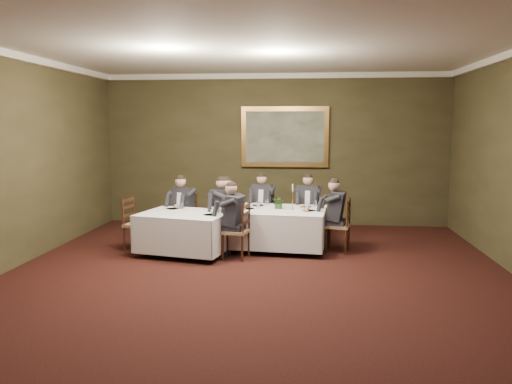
% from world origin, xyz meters
% --- Properties ---
extents(ground, '(10.00, 10.00, 0.00)m').
position_xyz_m(ground, '(0.00, 0.00, 0.00)').
color(ground, black).
rests_on(ground, ground).
extents(ceiling, '(8.00, 10.00, 0.10)m').
position_xyz_m(ceiling, '(0.00, 0.00, 3.50)').
color(ceiling, silver).
rests_on(ceiling, back_wall).
extents(back_wall, '(8.00, 0.10, 3.50)m').
position_xyz_m(back_wall, '(0.00, 5.00, 1.75)').
color(back_wall, '#322F19').
rests_on(back_wall, ground).
extents(front_wall, '(8.00, 0.10, 3.50)m').
position_xyz_m(front_wall, '(0.00, -5.00, 1.75)').
color(front_wall, '#322F19').
rests_on(front_wall, ground).
extents(crown_molding, '(8.00, 10.00, 0.12)m').
position_xyz_m(crown_molding, '(0.00, 0.00, 3.44)').
color(crown_molding, white).
rests_on(crown_molding, back_wall).
extents(table_main, '(1.87, 1.49, 0.67)m').
position_xyz_m(table_main, '(0.24, 2.56, 0.45)').
color(table_main, black).
rests_on(table_main, ground).
extents(table_second, '(1.78, 1.49, 0.67)m').
position_xyz_m(table_second, '(-1.42, 2.01, 0.45)').
color(table_second, black).
rests_on(table_second, ground).
extents(chair_main_backleft, '(0.50, 0.49, 1.00)m').
position_xyz_m(chair_main_backleft, '(-0.14, 3.50, 0.28)').
color(chair_main_backleft, olive).
rests_on(chair_main_backleft, ground).
extents(diner_main_backleft, '(0.47, 0.54, 1.35)m').
position_xyz_m(diner_main_backleft, '(-0.14, 3.49, 0.51)').
color(diner_main_backleft, black).
rests_on(diner_main_backleft, chair_main_backleft).
extents(chair_main_backright, '(0.48, 0.47, 1.00)m').
position_xyz_m(chair_main_backright, '(0.79, 3.41, 0.28)').
color(chair_main_backright, olive).
rests_on(chair_main_backright, ground).
extents(diner_main_backright, '(0.45, 0.52, 1.35)m').
position_xyz_m(diner_main_backright, '(0.79, 3.40, 0.51)').
color(diner_main_backright, black).
rests_on(diner_main_backright, chair_main_backright).
extents(chair_main_endleft, '(0.51, 0.53, 1.00)m').
position_xyz_m(chair_main_endleft, '(-0.86, 2.67, 0.28)').
color(chair_main_endleft, olive).
rests_on(chair_main_endleft, ground).
extents(diner_main_endleft, '(0.56, 0.50, 1.35)m').
position_xyz_m(diner_main_endleft, '(-0.85, 2.66, 0.51)').
color(diner_main_endleft, black).
rests_on(diner_main_endleft, chair_main_endleft).
extents(chair_main_endright, '(0.50, 0.52, 1.00)m').
position_xyz_m(chair_main_endright, '(1.35, 2.46, 0.28)').
color(chair_main_endright, olive).
rests_on(chair_main_endright, ground).
extents(diner_main_endright, '(0.55, 0.49, 1.35)m').
position_xyz_m(diner_main_endright, '(1.33, 2.46, 0.51)').
color(diner_main_endright, black).
rests_on(diner_main_endright, chair_main_endright).
extents(chair_sec_backleft, '(0.56, 0.54, 1.00)m').
position_xyz_m(chair_sec_backleft, '(-1.66, 2.88, 0.28)').
color(chair_sec_backleft, olive).
rests_on(chair_sec_backleft, ground).
extents(diner_sec_backleft, '(0.54, 0.59, 1.35)m').
position_xyz_m(diner_sec_backleft, '(-1.66, 2.87, 0.51)').
color(diner_sec_backleft, black).
rests_on(diner_sec_backleft, chair_sec_backleft).
extents(chair_sec_backright, '(0.46, 0.44, 1.00)m').
position_xyz_m(chair_sec_backright, '(-0.85, 2.70, 0.28)').
color(chair_sec_backright, olive).
rests_on(chair_sec_backright, ground).
extents(diner_sec_backright, '(0.43, 0.50, 1.35)m').
position_xyz_m(diner_sec_backright, '(-0.85, 2.69, 0.51)').
color(diner_sec_backright, black).
rests_on(diner_sec_backright, chair_sec_backright).
extents(chair_sec_endright, '(0.50, 0.51, 1.00)m').
position_xyz_m(chair_sec_endright, '(-0.46, 1.80, 0.28)').
color(chair_sec_endright, olive).
rests_on(chair_sec_endright, ground).
extents(diner_sec_endright, '(0.55, 0.48, 1.35)m').
position_xyz_m(diner_sec_endright, '(-0.47, 1.81, 0.51)').
color(diner_sec_endright, black).
rests_on(diner_sec_endright, chair_sec_endright).
extents(chair_sec_endleft, '(0.49, 0.51, 1.00)m').
position_xyz_m(chair_sec_endleft, '(-2.38, 2.22, 0.28)').
color(chair_sec_endleft, olive).
rests_on(chair_sec_endleft, ground).
extents(centerpiece, '(0.29, 0.27, 0.27)m').
position_xyz_m(centerpiece, '(0.25, 2.59, 0.90)').
color(centerpiece, '#2D5926').
rests_on(centerpiece, table_main).
extents(candlestick, '(0.07, 0.07, 0.49)m').
position_xyz_m(candlestick, '(0.50, 2.55, 0.95)').
color(candlestick, '#C3883B').
rests_on(candlestick, table_main).
extents(place_setting_table_main, '(0.33, 0.31, 0.14)m').
position_xyz_m(place_setting_table_main, '(-0.14, 3.00, 0.80)').
color(place_setting_table_main, white).
rests_on(place_setting_table_main, table_main).
extents(place_setting_table_second, '(0.33, 0.31, 0.14)m').
position_xyz_m(place_setting_table_second, '(-1.71, 2.44, 0.80)').
color(place_setting_table_second, white).
rests_on(place_setting_table_second, table_second).
extents(painting, '(2.02, 0.09, 1.39)m').
position_xyz_m(painting, '(0.24, 4.94, 2.06)').
color(painting, tan).
rests_on(painting, back_wall).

